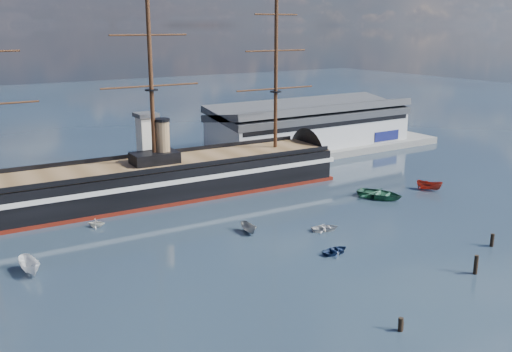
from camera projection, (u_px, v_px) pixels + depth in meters
ground at (200, 222)px, 110.76m from camera, size 600.00×600.00×0.00m
quay at (170, 175)px, 145.27m from camera, size 180.00×18.00×2.00m
warehouse at (310, 125)px, 171.52m from camera, size 63.00×21.00×11.60m
quay_tower at (147, 143)px, 136.68m from camera, size 5.00×5.00×15.00m
warship at (140, 182)px, 123.73m from camera, size 113.18×19.72×53.94m
motorboat_a at (31, 274)px, 87.73m from camera, size 7.84×3.34×3.06m
motorboat_b at (336, 253)px, 95.58m from camera, size 1.49×3.19×1.45m
motorboat_c at (249, 233)px, 104.94m from camera, size 5.86×2.54×2.28m
motorboat_d at (97, 227)px, 107.93m from camera, size 4.84×5.58×1.91m
motorboat_e at (325, 231)px, 106.15m from camera, size 2.16×3.46×1.50m
motorboat_f at (429, 190)px, 132.20m from camera, size 7.31×5.46×2.77m
motorboat_g at (380, 198)px, 125.99m from camera, size 6.73×4.87×2.92m
piling_near_mid at (400, 331)px, 71.27m from camera, size 0.64×0.64×2.51m
piling_near_right at (475, 274)px, 87.65m from camera, size 0.64×0.64×3.76m
piling_far_right at (491, 246)px, 98.56m from camera, size 0.64×0.64×3.00m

